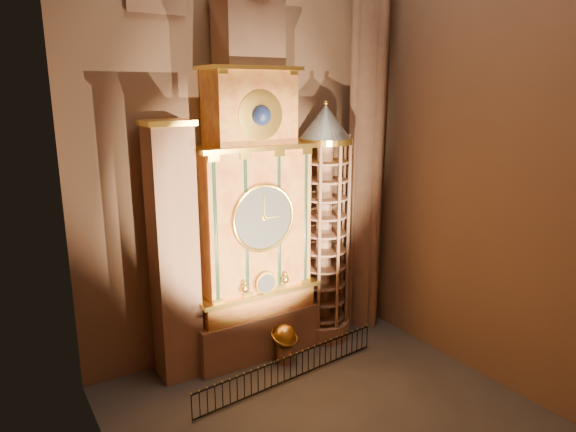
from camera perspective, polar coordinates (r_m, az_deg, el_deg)
floor at (r=19.89m, az=3.49°, el=-20.63°), size 14.00×14.00×0.00m
wall_back at (r=21.53m, az=-5.62°, el=13.14°), size 22.00×0.00×22.00m
wall_left at (r=13.51m, az=-21.27°, el=11.83°), size 0.00×22.00×22.00m
wall_right at (r=21.27m, az=19.88°, el=12.39°), size 0.00×22.00×22.00m
astronomical_clock at (r=21.11m, az=-4.08°, el=1.32°), size 5.60×2.41×16.70m
portrait_tower at (r=20.22m, az=-12.58°, el=-4.05°), size 1.80×1.60×10.20m
stair_turret at (r=23.04m, az=3.99°, el=-1.21°), size 2.50×2.50×10.80m
gothic_pier at (r=24.10m, az=8.94°, el=13.12°), size 2.04×2.04×22.00m
celestial_globe at (r=22.15m, az=-0.40°, el=-13.64°), size 1.49×1.45×1.71m
iron_railing at (r=21.10m, az=0.26°, el=-16.55°), size 8.58×0.85×1.05m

